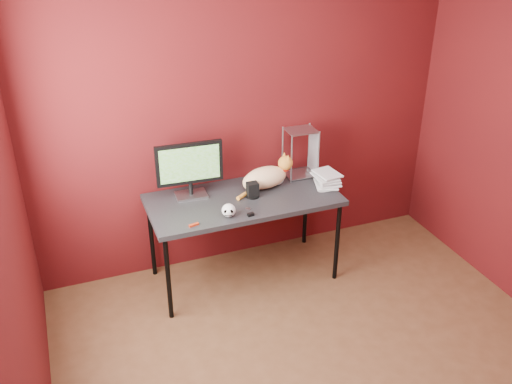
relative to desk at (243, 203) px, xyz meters
name	(u,v)px	position (x,y,z in m)	size (l,w,h in m)	color
room	(354,191)	(0.15, -1.37, 0.75)	(3.52, 3.52, 2.61)	#52311C
desk	(243,203)	(0.00, 0.00, 0.00)	(1.50, 0.70, 0.75)	black
monitor	(190,167)	(-0.38, 0.17, 0.30)	(0.52, 0.18, 0.45)	#A2A3A7
cat	(266,177)	(0.23, 0.10, 0.14)	(0.54, 0.27, 0.26)	orange
skull_mug	(229,210)	(-0.20, -0.24, 0.10)	(0.10, 0.11, 0.10)	white
speaker	(253,190)	(0.07, -0.01, 0.11)	(0.11, 0.11, 0.12)	black
book_stack	(320,120)	(0.63, -0.01, 0.62)	(0.23, 0.27, 1.14)	beige
wire_rack	(300,153)	(0.58, 0.21, 0.26)	(0.26, 0.21, 0.42)	#A2A3A7
pocket_knife	(194,225)	(-0.48, -0.28, 0.06)	(0.08, 0.02, 0.02)	#A7250C
black_gadget	(251,215)	(-0.05, -0.29, 0.06)	(0.05, 0.03, 0.02)	black
washer	(248,209)	(-0.03, -0.18, 0.05)	(0.04, 0.04, 0.00)	#A2A3A7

